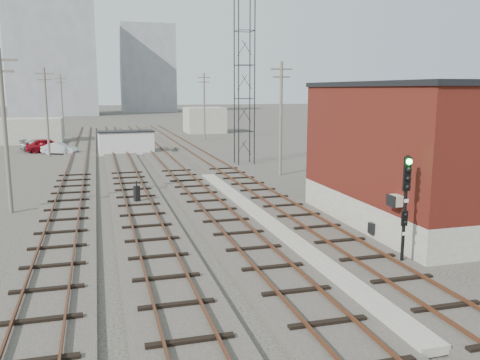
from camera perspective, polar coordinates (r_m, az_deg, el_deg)
name	(u,v)px	position (r m, az deg, el deg)	size (l,w,h in m)	color
ground	(155,140)	(70.99, -9.48, 4.48)	(320.00, 320.00, 0.00)	#282621
track_right	(204,158)	(50.73, -4.04, 2.49)	(3.20, 90.00, 0.39)	#332D28
track_mid_right	(164,159)	(50.08, -8.53, 2.30)	(3.20, 90.00, 0.39)	#332D28
track_mid_left	(122,161)	(49.75, -13.11, 2.10)	(3.20, 90.00, 0.39)	#332D28
track_left	(78,163)	(49.74, -17.71, 1.88)	(3.20, 90.00, 0.39)	#332D28
platform_curb	(264,221)	(26.44, 2.74, -4.58)	(0.90, 28.00, 0.26)	gray
brick_building	(409,154)	(27.09, 18.40, 2.81)	(6.54, 12.20, 7.22)	gray
lattice_tower	(244,82)	(47.12, 0.49, 10.95)	(1.60, 1.60, 15.00)	black
utility_pole_left_a	(5,127)	(30.71, -24.91, 5.39)	(1.80, 0.24, 9.00)	#595147
utility_pole_left_b	(47,110)	(55.50, -20.90, 7.37)	(1.80, 0.24, 9.00)	#595147
utility_pole_left_c	(62,103)	(80.42, -19.36, 8.12)	(1.80, 0.24, 9.00)	#595147
utility_pole_right_a	(281,115)	(40.82, 4.61, 7.24)	(1.80, 0.24, 9.00)	#595147
utility_pole_right_b	(204,105)	(69.73, -4.04, 8.44)	(1.80, 0.24, 9.00)	#595147
apartment_left	(53,58)	(145.85, -20.26, 12.74)	(22.00, 14.00, 30.00)	gray
apartment_right	(147,69)	(161.13, -10.35, 12.18)	(16.00, 12.00, 26.00)	gray
shed_left	(30,131)	(70.94, -22.52, 5.14)	(8.00, 5.00, 3.20)	gray
shed_right	(205,120)	(82.10, -4.01, 6.74)	(6.00, 6.00, 4.00)	gray
signal_mast	(406,201)	(20.59, 18.11, -2.24)	(0.40, 0.42, 4.37)	gray
switch_stand	(137,194)	(31.20, -11.51, -1.55)	(0.41, 0.41, 1.34)	black
site_trailer	(126,142)	(55.91, -12.67, 4.16)	(6.02, 2.85, 2.48)	silver
car_red	(48,145)	(59.88, -20.80, 3.67)	(1.83, 4.55, 1.55)	maroon
car_silver	(60,149)	(57.62, -19.60, 3.35)	(1.29, 3.70, 1.22)	#ABADB3
car_grey	(42,146)	(60.76, -21.31, 3.63)	(1.89, 4.64, 1.35)	slate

